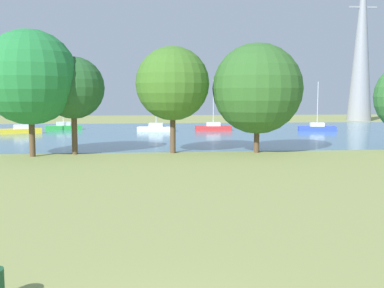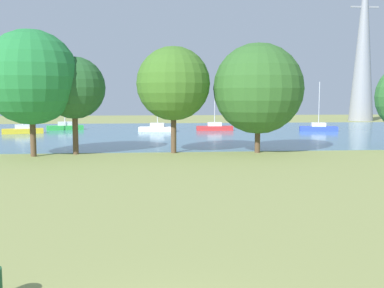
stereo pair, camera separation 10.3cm
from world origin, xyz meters
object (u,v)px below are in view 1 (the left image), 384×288
sailboat_blue (317,128)px  tree_east_far (173,84)px  sailboat_green (64,127)px  tree_east_near (73,88)px  sailboat_yellow (21,130)px  sailboat_white (156,128)px  tree_west_far (257,89)px  electricity_pylon (362,40)px  tree_mid_shore (30,77)px  sailboat_red (213,127)px

sailboat_blue → tree_east_far: tree_east_far is taller
sailboat_green → tree_east_near: size_ratio=0.79×
sailboat_yellow → sailboat_blue: bearing=1.0°
sailboat_blue → sailboat_yellow: size_ratio=0.83×
sailboat_white → tree_west_far: size_ratio=0.75×
sailboat_white → sailboat_green: size_ratio=1.10×
sailboat_white → electricity_pylon: bearing=30.6°
sailboat_white → tree_mid_shore: (-9.91, -23.98, 5.58)m
sailboat_red → electricity_pylon: 39.93m
tree_west_far → sailboat_white: bearing=108.6°
tree_east_far → electricity_pylon: 59.13m
tree_east_far → tree_east_near: bearing=-179.1°
sailboat_green → tree_east_far: 30.26m
sailboat_red → tree_mid_shore: tree_mid_shore is taller
tree_mid_shore → sailboat_blue: bearing=36.2°
sailboat_yellow → electricity_pylon: bearing=24.1°
sailboat_red → tree_mid_shore: (-17.52, -24.79, 5.58)m
sailboat_blue → electricity_pylon: electricity_pylon is taller
sailboat_white → electricity_pylon: electricity_pylon is taller
sailboat_red → tree_west_far: tree_west_far is taller
tree_mid_shore → electricity_pylon: (47.88, 46.41, 8.75)m
tree_west_far → sailboat_red: bearing=90.5°
sailboat_white → sailboat_red: sailboat_red is taller
sailboat_blue → tree_east_near: bearing=-142.3°
tree_west_far → tree_east_far: bearing=176.8°
sailboat_green → tree_west_far: bearing=-53.0°
tree_west_far → tree_east_near: bearing=179.0°
sailboat_red → tree_west_far: (0.19, -23.95, 4.77)m
sailboat_blue → tree_east_near: size_ratio=0.83×
sailboat_yellow → tree_mid_shore: 23.68m
sailboat_white → tree_west_far: 24.88m
sailboat_blue → electricity_pylon: size_ratio=0.22×
sailboat_red → tree_east_near: bearing=-121.5°
tree_mid_shore → tree_west_far: bearing=2.7°
sailboat_green → sailboat_blue: sailboat_blue is taller
sailboat_yellow → tree_mid_shore: (6.64, -22.04, 5.57)m
sailboat_blue → tree_east_far: 29.91m
sailboat_blue → tree_east_near: (-28.00, -21.61, 4.80)m
sailboat_green → sailboat_red: size_ratio=0.91×
tree_east_near → tree_west_far: 14.69m
sailboat_red → sailboat_blue: bearing=-8.8°
sailboat_green → tree_east_far: bearing=-63.2°
sailboat_green → sailboat_white: bearing=-17.1°
tree_west_far → electricity_pylon: bearing=56.5°
sailboat_green → sailboat_red: 20.35m
electricity_pylon → sailboat_white: bearing=-149.4°
sailboat_yellow → sailboat_red: (24.16, 2.75, -0.01)m
tree_east_near → sailboat_green: bearing=101.9°
tree_east_near → electricity_pylon: size_ratio=0.26×
tree_mid_shore → tree_west_far: (17.71, 0.84, -0.81)m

